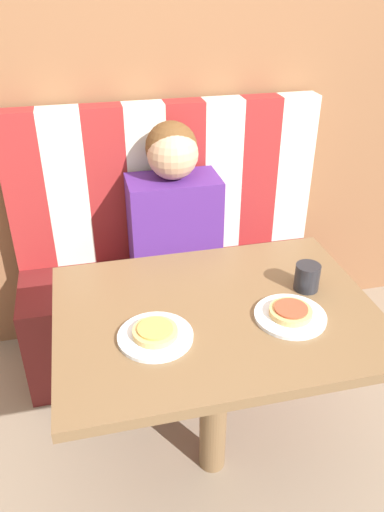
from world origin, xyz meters
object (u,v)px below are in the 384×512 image
object	(u,v)px
person	(173,202)
pizza_left	(155,331)
plate_left	(155,336)
drinking_cup	(307,277)
plate_right	(290,316)
pizza_right	(291,311)

from	to	relation	value
person	pizza_left	xyz separation A→B (m)	(-0.21, -0.77, -0.05)
person	pizza_left	bearing A→B (deg)	-105.25
plate_left	pizza_left	world-z (taller)	pizza_left
person	drinking_cup	bearing A→B (deg)	-63.01
plate_left	plate_right	distance (m)	0.42
plate_left	plate_right	xyz separation A→B (m)	(0.42, 0.00, 0.00)
drinking_cup	pizza_left	bearing A→B (deg)	-165.68
plate_left	pizza_right	xyz separation A→B (m)	(0.42, 0.00, 0.02)
person	plate_right	size ratio (longest dim) A/B	2.99
person	pizza_right	distance (m)	0.80
pizza_left	drinking_cup	distance (m)	0.55
pizza_right	person	bearing A→B (deg)	105.25
plate_left	drinking_cup	xyz separation A→B (m)	(0.53, 0.14, 0.04)
pizza_left	person	bearing A→B (deg)	74.75
pizza_left	pizza_right	size ratio (longest dim) A/B	1.00
person	pizza_right	xyz separation A→B (m)	(0.21, -0.77, -0.05)
plate_left	drinking_cup	distance (m)	0.55
plate_left	drinking_cup	world-z (taller)	drinking_cup
plate_left	pizza_left	distance (m)	0.02
drinking_cup	plate_left	bearing A→B (deg)	-165.68
person	plate_right	distance (m)	0.80
plate_right	pizza_right	size ratio (longest dim) A/B	1.68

